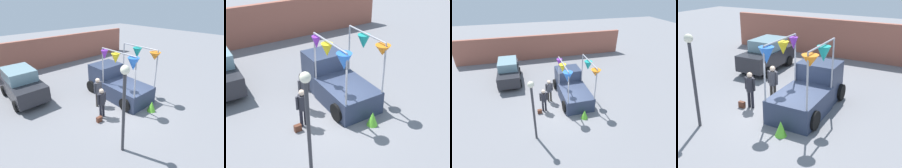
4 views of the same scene
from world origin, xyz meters
The scene contains 9 objects.
ground_plane centered at (0.00, 0.00, 0.00)m, with size 60.00×60.00×0.00m, color slate.
vendor_truck centered at (0.86, 1.26, 0.89)m, with size 2.56×4.19×3.16m.
parked_car centered at (-3.62, 4.79, 0.94)m, with size 1.88×4.00×1.88m.
person_customer centered at (-1.38, -0.05, 0.99)m, with size 0.53×0.34×1.64m.
person_vendor centered at (-0.84, 0.93, 1.04)m, with size 0.53×0.34×1.72m.
handbag centered at (-1.73, -0.25, 0.14)m, with size 0.28×0.16×0.28m, color #592D1E.
street_lamp centered at (-2.19, -2.30, 2.38)m, with size 0.32×0.32×3.60m.
brick_boundary_wall centered at (0.00, 9.34, 1.30)m, with size 18.00×0.36×2.60m, color #9E5947.
folded_kite_bundle_lime centered at (0.94, -1.44, 0.30)m, with size 0.44×0.44×0.60m, color #66CC33.
Camera 4 is at (5.44, -9.02, 5.54)m, focal length 45.00 mm.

